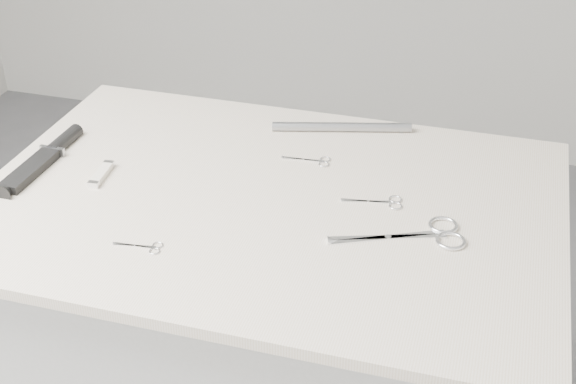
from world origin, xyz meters
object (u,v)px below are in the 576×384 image
(large_shears, at_px, (426,235))
(embroidery_scissors_a, at_px, (382,202))
(sheathed_knife, at_px, (46,156))
(pocket_knife_b, at_px, (101,174))
(pocket_knife_a, at_px, (5,185))
(metal_rail, at_px, (342,127))
(embroidery_scissors_b, at_px, (314,161))
(tiny_scissors, at_px, (145,247))

(large_shears, xyz_separation_m, embroidery_scissors_a, (-0.08, 0.08, -0.00))
(sheathed_knife, relative_size, pocket_knife_b, 2.80)
(embroidery_scissors_a, xyz_separation_m, sheathed_knife, (-0.63, -0.03, 0.01))
(embroidery_scissors_a, height_order, pocket_knife_a, pocket_knife_a)
(pocket_knife_a, distance_m, pocket_knife_b, 0.17)
(embroidery_scissors_a, distance_m, metal_rail, 0.27)
(pocket_knife_a, relative_size, pocket_knife_b, 1.03)
(embroidery_scissors_b, xyz_separation_m, metal_rail, (0.02, 0.13, 0.01))
(embroidery_scissors_b, bearing_deg, pocket_knife_b, -160.09)
(tiny_scissors, bearing_deg, pocket_knife_a, 155.94)
(embroidery_scissors_b, height_order, pocket_knife_a, pocket_knife_a)
(large_shears, xyz_separation_m, metal_rail, (-0.21, 0.32, 0.01))
(large_shears, relative_size, tiny_scissors, 2.72)
(large_shears, bearing_deg, pocket_knife_a, 162.07)
(pocket_knife_a, bearing_deg, embroidery_scissors_b, -54.37)
(pocket_knife_b, bearing_deg, metal_rail, -57.31)
(tiny_scissors, relative_size, metal_rail, 0.29)
(tiny_scissors, xyz_separation_m, pocket_knife_a, (-0.32, 0.10, 0.00))
(embroidery_scissors_a, relative_size, metal_rail, 0.38)
(large_shears, distance_m, metal_rail, 0.38)
(embroidery_scissors_a, bearing_deg, sheathed_knife, 171.32)
(tiny_scissors, relative_size, pocket_knife_a, 0.89)
(embroidery_scissors_b, bearing_deg, tiny_scissors, -123.19)
(embroidery_scissors_b, bearing_deg, large_shears, -43.14)
(large_shears, bearing_deg, sheathed_knife, 153.56)
(metal_rail, bearing_deg, pocket_knife_a, -144.17)
(embroidery_scissors_b, height_order, pocket_knife_b, pocket_knife_b)
(pocket_knife_b, xyz_separation_m, metal_rail, (0.37, 0.30, 0.00))
(embroidery_scissors_a, bearing_deg, large_shears, -54.01)
(large_shears, distance_m, embroidery_scissors_a, 0.12)
(embroidery_scissors_b, bearing_deg, embroidery_scissors_a, -40.34)
(embroidery_scissors_b, relative_size, metal_rail, 0.33)
(metal_rail, bearing_deg, pocket_knife_b, -141.65)
(sheathed_knife, bearing_deg, embroidery_scissors_b, -73.32)
(embroidery_scissors_b, height_order, sheathed_knife, sheathed_knife)
(embroidery_scissors_a, distance_m, tiny_scissors, 0.41)
(large_shears, bearing_deg, metal_rail, 101.23)
(pocket_knife_b, relative_size, metal_rail, 0.31)
(embroidery_scissors_a, relative_size, pocket_knife_b, 1.22)
(pocket_knife_b, bearing_deg, tiny_scissors, -142.63)
(embroidery_scissors_a, xyz_separation_m, tiny_scissors, (-0.33, -0.23, -0.00))
(large_shears, relative_size, pocket_knife_b, 2.50)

